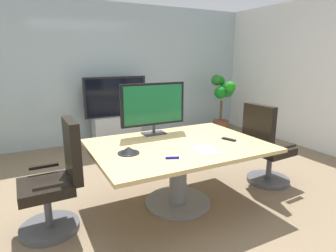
# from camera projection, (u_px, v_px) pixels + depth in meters

# --- Properties ---
(ground_plane) EXTENTS (7.37, 7.37, 0.00)m
(ground_plane) POSITION_uv_depth(u_px,v_px,m) (177.00, 199.00, 3.39)
(ground_plane) COLOR #7A664C
(wall_back_glass_partition) EXTENTS (6.37, 0.10, 2.69)m
(wall_back_glass_partition) POSITION_uv_depth(u_px,v_px,m) (106.00, 74.00, 5.56)
(wall_back_glass_partition) COLOR #9EB2B7
(wall_back_glass_partition) RESTS_ON ground
(conference_table) EXTENTS (1.88, 1.37, 0.72)m
(conference_table) POSITION_uv_depth(u_px,v_px,m) (178.00, 158.00, 3.17)
(conference_table) COLOR tan
(conference_table) RESTS_ON ground
(office_chair_left) EXTENTS (0.60, 0.58, 1.09)m
(office_chair_left) POSITION_uv_depth(u_px,v_px,m) (56.00, 186.00, 2.72)
(office_chair_left) COLOR #4C4C51
(office_chair_left) RESTS_ON ground
(office_chair_right) EXTENTS (0.61, 0.59, 1.09)m
(office_chair_right) POSITION_uv_depth(u_px,v_px,m) (266.00, 151.00, 3.71)
(office_chair_right) COLOR #4C4C51
(office_chair_right) RESTS_ON ground
(tv_monitor) EXTENTS (0.84, 0.18, 0.64)m
(tv_monitor) POSITION_uv_depth(u_px,v_px,m) (153.00, 106.00, 3.46)
(tv_monitor) COLOR #333338
(tv_monitor) RESTS_ON conference_table
(wall_display_unit) EXTENTS (1.20, 0.36, 1.31)m
(wall_display_unit) POSITION_uv_depth(u_px,v_px,m) (117.00, 121.00, 5.50)
(wall_display_unit) COLOR #B7BABC
(wall_display_unit) RESTS_ON ground
(potted_plant) EXTENTS (0.53, 0.65, 1.29)m
(potted_plant) POSITION_uv_depth(u_px,v_px,m) (223.00, 99.00, 6.15)
(potted_plant) COLOR brown
(potted_plant) RESTS_ON ground
(conference_phone) EXTENTS (0.22, 0.22, 0.07)m
(conference_phone) POSITION_uv_depth(u_px,v_px,m) (129.00, 150.00, 2.82)
(conference_phone) COLOR black
(conference_phone) RESTS_ON conference_table
(remote_control) EXTENTS (0.10, 0.18, 0.02)m
(remote_control) POSITION_uv_depth(u_px,v_px,m) (229.00, 139.00, 3.28)
(remote_control) COLOR black
(remote_control) RESTS_ON conference_table
(whiteboard_marker) EXTENTS (0.13, 0.07, 0.02)m
(whiteboard_marker) POSITION_uv_depth(u_px,v_px,m) (172.00, 158.00, 2.67)
(whiteboard_marker) COLOR #1919A5
(whiteboard_marker) RESTS_ON conference_table
(paper_notepad) EXTENTS (0.25, 0.33, 0.01)m
(paper_notepad) POSITION_uv_depth(u_px,v_px,m) (206.00, 150.00, 2.91)
(paper_notepad) COLOR white
(paper_notepad) RESTS_ON conference_table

